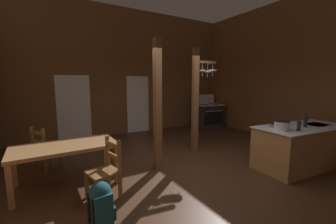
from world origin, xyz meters
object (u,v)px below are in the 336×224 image
(dining_table, at_px, (66,150))
(bottle_tall_on_counter, at_px, (299,126))
(ladderback_chair_by_post, at_px, (106,170))
(stockpot_on_counter, at_px, (282,126))
(ladderback_chair_near_window, at_px, (45,150))
(bottle_short_on_counter, at_px, (306,122))
(kitchen_island, at_px, (302,146))
(backpack, at_px, (101,203))
(mixing_bowl_on_counter, at_px, (274,126))
(stove_range, at_px, (208,115))

(dining_table, height_order, bottle_tall_on_counter, bottle_tall_on_counter)
(dining_table, bearing_deg, ladderback_chair_by_post, -57.11)
(ladderback_chair_by_post, distance_m, stockpot_on_counter, 3.39)
(ladderback_chair_near_window, distance_m, bottle_tall_on_counter, 5.10)
(bottle_short_on_counter, bearing_deg, kitchen_island, 43.30)
(stockpot_on_counter, height_order, bottle_tall_on_counter, bottle_tall_on_counter)
(backpack, height_order, bottle_short_on_counter, bottle_short_on_counter)
(backpack, relative_size, bottle_tall_on_counter, 2.24)
(mixing_bowl_on_counter, bearing_deg, bottle_tall_on_counter, -78.45)
(stove_range, distance_m, stockpot_on_counter, 4.64)
(backpack, xyz_separation_m, stockpot_on_counter, (3.47, -0.21, 0.67))
(kitchen_island, height_order, bottle_short_on_counter, bottle_short_on_counter)
(dining_table, bearing_deg, backpack, -79.89)
(kitchen_island, relative_size, dining_table, 1.30)
(dining_table, bearing_deg, bottle_short_on_counter, -21.52)
(ladderback_chair_by_post, height_order, bottle_short_on_counter, bottle_short_on_counter)
(kitchen_island, bearing_deg, stockpot_on_counter, 178.76)
(stove_range, height_order, mixing_bowl_on_counter, stove_range)
(kitchen_island, height_order, ladderback_chair_near_window, ladderback_chair_near_window)
(ladderback_chair_near_window, xyz_separation_m, mixing_bowl_on_counter, (4.16, -2.32, 0.48))
(mixing_bowl_on_counter, bearing_deg, ladderback_chair_near_window, 150.87)
(dining_table, height_order, backpack, dining_table)
(dining_table, relative_size, mixing_bowl_on_counter, 9.34)
(ladderback_chair_near_window, bearing_deg, ladderback_chair_by_post, -64.07)
(dining_table, height_order, stockpot_on_counter, stockpot_on_counter)
(ladderback_chair_by_post, xyz_separation_m, bottle_short_on_counter, (3.93, -0.97, 0.56))
(ladderback_chair_by_post, bearing_deg, kitchen_island, -12.65)
(stove_range, bearing_deg, kitchen_island, -103.89)
(bottle_short_on_counter, bearing_deg, ladderback_chair_by_post, 166.09)
(ladderback_chair_by_post, xyz_separation_m, stockpot_on_counter, (3.23, -0.88, 0.54))
(ladderback_chair_near_window, height_order, bottle_tall_on_counter, bottle_tall_on_counter)
(bottle_short_on_counter, bearing_deg, stockpot_on_counter, 172.62)
(ladderback_chair_near_window, xyz_separation_m, ladderback_chair_by_post, (0.81, -1.68, 0.00))
(mixing_bowl_on_counter, xyz_separation_m, bottle_short_on_counter, (0.58, -0.33, 0.09))
(stove_range, bearing_deg, ladderback_chair_near_window, -164.04)
(stockpot_on_counter, bearing_deg, ladderback_chair_by_post, 164.72)
(kitchen_island, bearing_deg, bottle_tall_on_counter, -160.85)
(ladderback_chair_by_post, relative_size, mixing_bowl_on_counter, 5.14)
(stove_range, relative_size, backpack, 2.21)
(kitchen_island, bearing_deg, ladderback_chair_by_post, 167.35)
(bottle_tall_on_counter, height_order, bottle_short_on_counter, bottle_short_on_counter)
(dining_table, bearing_deg, mixing_bowl_on_counter, -20.20)
(ladderback_chair_by_post, relative_size, backpack, 1.59)
(bottle_tall_on_counter, bearing_deg, dining_table, 154.59)
(ladderback_chair_by_post, height_order, bottle_tall_on_counter, bottle_tall_on_counter)
(backpack, bearing_deg, ladderback_chair_near_window, 103.69)
(backpack, height_order, mixing_bowl_on_counter, mixing_bowl_on_counter)
(ladderback_chair_near_window, relative_size, bottle_short_on_counter, 3.15)
(stockpot_on_counter, distance_m, mixing_bowl_on_counter, 0.27)
(ladderback_chair_near_window, height_order, mixing_bowl_on_counter, mixing_bowl_on_counter)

